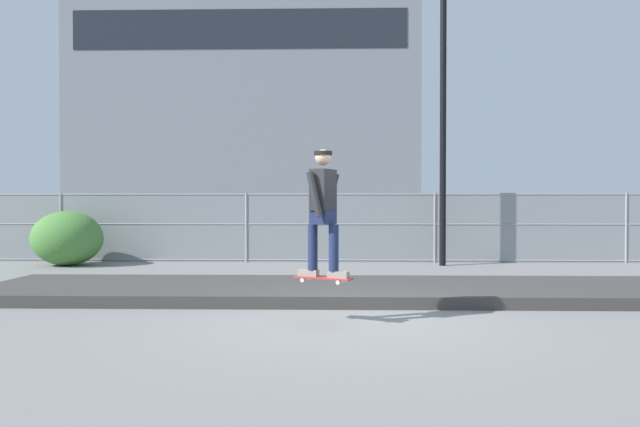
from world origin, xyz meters
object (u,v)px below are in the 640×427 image
Objects in this scene: skater at (323,205)px; parked_car_near at (266,226)px; parked_car_mid at (427,226)px; skateboard at (323,278)px; street_lamp at (443,79)px; shrub_left at (67,238)px.

parked_car_near is at bearing 100.33° from skater.
skateboard is at bearing -105.03° from parked_car_mid.
street_lamp is at bearing 68.50° from skater.
parked_car_near is 6.36m from shrub_left.
skater is 9.70m from shrub_left.
parked_car_near is (-2.10, 11.54, -0.71)m from skater.
parked_car_near is at bearing 44.92° from shrub_left.
shrub_left is at bearing 133.16° from skateboard.
parked_car_near is 0.99× the size of parked_car_mid.
shrub_left is (-6.61, 7.05, -0.86)m from skater.
parked_car_mid reaches higher than skateboard.
shrub_left is at bearing -178.50° from street_lamp.
skateboard is 0.11× the size of street_lamp.
parked_car_near is at bearing 139.56° from street_lamp.
parked_car_mid is (3.15, 11.73, -0.71)m from skater.
shrub_left is (-6.61, 7.05, 0.10)m from skateboard.
street_lamp reaches higher than shrub_left.
skateboard is 0.45× the size of shrub_left.
skater is at bearing -46.84° from shrub_left.
skateboard is at bearing -111.50° from street_lamp.
skater is 8.45m from street_lamp.
street_lamp reaches higher than skater.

